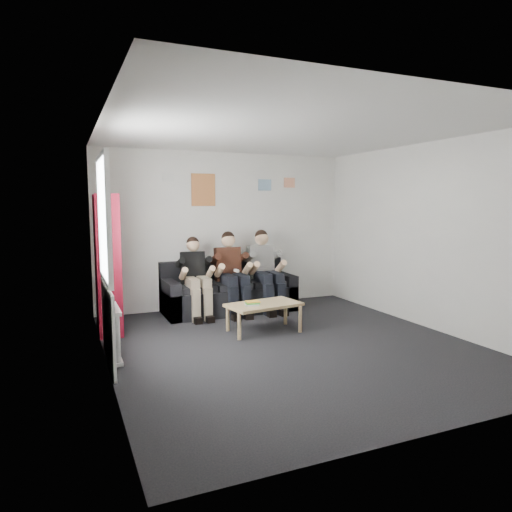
{
  "coord_description": "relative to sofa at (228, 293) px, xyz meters",
  "views": [
    {
      "loc": [
        -2.65,
        -5.1,
        1.82
      ],
      "look_at": [
        0.07,
        1.3,
        1.02
      ],
      "focal_mm": 32.0,
      "sensor_mm": 36.0,
      "label": 1
    }
  ],
  "objects": [
    {
      "name": "room_shell",
      "position": [
        0.11,
        -2.09,
        1.05
      ],
      "size": [
        5.0,
        5.0,
        5.0
      ],
      "color": "black",
      "rests_on": "ground"
    },
    {
      "name": "sofa",
      "position": [
        0.0,
        0.0,
        0.0
      ],
      "size": [
        2.19,
        0.89,
        0.84
      ],
      "color": "black",
      "rests_on": "ground"
    },
    {
      "name": "bookshelf",
      "position": [
        -1.97,
        -0.48,
        0.67
      ],
      "size": [
        0.29,
        0.88,
        1.95
      ],
      "rotation": [
        0.0,
        0.0,
        -0.06
      ],
      "color": "maroon",
      "rests_on": "ground"
    },
    {
      "name": "coffee_table",
      "position": [
        0.04,
        -1.4,
        0.06
      ],
      "size": [
        1.03,
        0.57,
        0.41
      ],
      "rotation": [
        0.0,
        0.0,
        0.16
      ],
      "color": "tan",
      "rests_on": "ground"
    },
    {
      "name": "game_cases",
      "position": [
        -0.14,
        -1.42,
        0.13
      ],
      "size": [
        0.23,
        0.2,
        0.04
      ],
      "rotation": [
        0.0,
        0.0,
        -0.24
      ],
      "color": "silver",
      "rests_on": "coffee_table"
    },
    {
      "name": "person_left",
      "position": [
        -0.61,
        -0.2,
        0.34
      ],
      "size": [
        0.38,
        0.82,
        1.29
      ],
      "rotation": [
        0.0,
        0.0,
        -0.13
      ],
      "color": "black",
      "rests_on": "sofa"
    },
    {
      "name": "person_middle",
      "position": [
        -0.0,
        -0.2,
        0.37
      ],
      "size": [
        0.42,
        0.9,
        1.36
      ],
      "rotation": [
        0.0,
        0.0,
        -0.11
      ],
      "color": "#50271A",
      "rests_on": "sofa"
    },
    {
      "name": "person_right",
      "position": [
        0.61,
        -0.2,
        0.37
      ],
      "size": [
        0.43,
        0.91,
        1.37
      ],
      "rotation": [
        0.0,
        0.0,
        -0.12
      ],
      "color": "silver",
      "rests_on": "sofa"
    },
    {
      "name": "radiator",
      "position": [
        -2.04,
        -1.89,
        0.05
      ],
      "size": [
        0.1,
        0.64,
        0.6
      ],
      "color": "silver",
      "rests_on": "ground"
    },
    {
      "name": "window",
      "position": [
        -2.12,
        -1.89,
        0.72
      ],
      "size": [
        0.05,
        1.3,
        2.36
      ],
      "color": "white",
      "rests_on": "room_shell"
    },
    {
      "name": "poster_large",
      "position": [
        -0.29,
        0.4,
        1.75
      ],
      "size": [
        0.42,
        0.01,
        0.55
      ],
      "primitive_type": "cube",
      "color": "gold",
      "rests_on": "room_shell"
    },
    {
      "name": "poster_blue",
      "position": [
        0.86,
        0.4,
        1.85
      ],
      "size": [
        0.25,
        0.01,
        0.2
      ],
      "primitive_type": "cube",
      "color": "#398AC1",
      "rests_on": "room_shell"
    },
    {
      "name": "poster_pink",
      "position": [
        1.36,
        0.4,
        1.9
      ],
      "size": [
        0.22,
        0.01,
        0.18
      ],
      "primitive_type": "cube",
      "color": "#C33D91",
      "rests_on": "room_shell"
    },
    {
      "name": "poster_sign",
      "position": [
        -0.89,
        0.4,
        1.95
      ],
      "size": [
        0.2,
        0.01,
        0.14
      ],
      "primitive_type": "cube",
      "color": "silver",
      "rests_on": "room_shell"
    }
  ]
}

